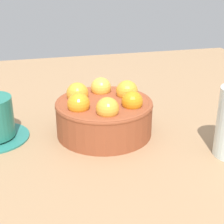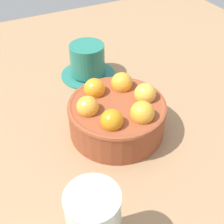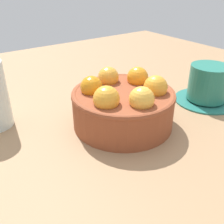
{
  "view_description": "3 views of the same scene",
  "coord_description": "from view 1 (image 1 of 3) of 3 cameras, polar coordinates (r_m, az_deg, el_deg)",
  "views": [
    {
      "loc": [
        -12.1,
        -52.94,
        27.24
      ],
      "look_at": [
        1.32,
        -0.4,
        4.07
      ],
      "focal_mm": 54.53,
      "sensor_mm": 36.0,
      "label": 1
    },
    {
      "loc": [
        35.03,
        -18.71,
        37.57
      ],
      "look_at": [
        -0.7,
        -0.6,
        3.96
      ],
      "focal_mm": 48.58,
      "sensor_mm": 36.0,
      "label": 2
    },
    {
      "loc": [
        23.98,
        30.23,
        23.13
      ],
      "look_at": [
        1.92,
        -0.45,
        2.69
      ],
      "focal_mm": 41.93,
      "sensor_mm": 36.0,
      "label": 3
    }
  ],
  "objects": [
    {
      "name": "ground_plane",
      "position": [
        0.62,
        -1.28,
        -5.34
      ],
      "size": [
        114.21,
        114.64,
        4.41
      ],
      "primitive_type": "cube",
      "color": "#997551"
    },
    {
      "name": "terracotta_bowl",
      "position": [
        0.59,
        -1.34,
        -0.15
      ],
      "size": [
        16.86,
        16.86,
        8.76
      ],
      "color": "brown",
      "rests_on": "ground_plane"
    }
  ]
}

